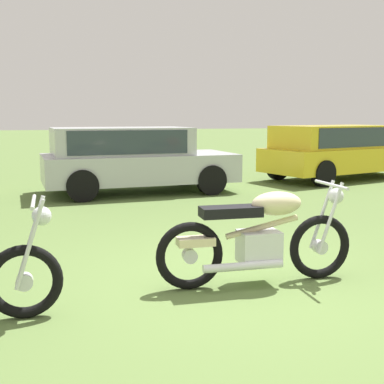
% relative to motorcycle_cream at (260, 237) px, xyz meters
% --- Properties ---
extents(ground_plane, '(120.00, 120.00, 0.00)m').
position_rel_motorcycle_cream_xyz_m(ground_plane, '(-0.13, 0.06, -0.48)').
color(ground_plane, '#567038').
extents(motorcycle_cream, '(2.06, 0.64, 1.02)m').
position_rel_motorcycle_cream_xyz_m(motorcycle_cream, '(0.00, 0.00, 0.00)').
color(motorcycle_cream, black).
rests_on(motorcycle_cream, ground).
extents(car_silver, '(4.20, 2.10, 1.43)m').
position_rel_motorcycle_cream_xyz_m(car_silver, '(-0.16, 6.42, 0.36)').
color(car_silver, '#B2B5BA').
rests_on(car_silver, ground).
extents(car_yellow, '(4.86, 2.85, 1.43)m').
position_rel_motorcycle_cream_xyz_m(car_yellow, '(5.54, 7.15, 0.36)').
color(car_yellow, gold).
rests_on(car_yellow, ground).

